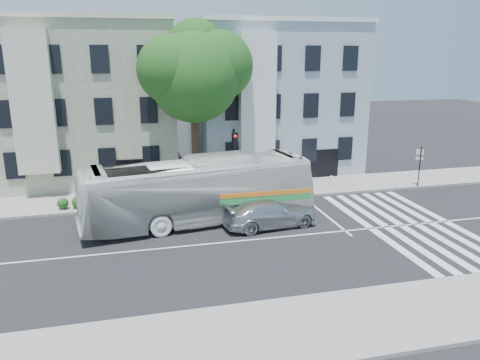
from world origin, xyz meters
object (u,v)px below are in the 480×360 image
object	(u,v)px
traffic_signal	(234,155)
fire_hydrant	(331,181)
bus	(199,191)
sedan	(270,213)

from	to	relation	value
traffic_signal	fire_hydrant	distance (m)	7.47
bus	sedan	world-z (taller)	bus
traffic_signal	fire_hydrant	world-z (taller)	traffic_signal
sedan	traffic_signal	size ratio (longest dim) A/B	1.12
sedan	traffic_signal	bearing A→B (deg)	3.51
bus	fire_hydrant	world-z (taller)	bus
traffic_signal	fire_hydrant	bearing A→B (deg)	-4.70
bus	traffic_signal	size ratio (longest dim) A/B	2.80
bus	fire_hydrant	bearing A→B (deg)	-75.76
bus	sedan	distance (m)	4.01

